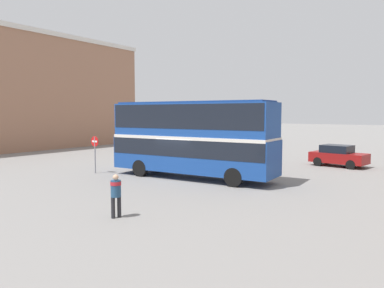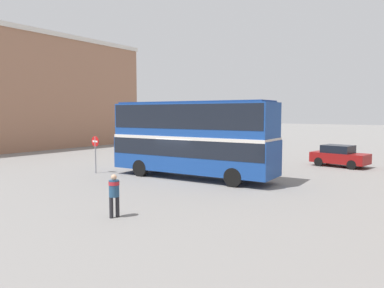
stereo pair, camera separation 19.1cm
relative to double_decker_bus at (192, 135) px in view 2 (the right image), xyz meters
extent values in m
plane|color=gray|center=(-0.48, -0.51, -2.70)|extent=(240.00, 240.00, 0.00)
cube|color=#9E7056|center=(-28.92, 4.02, 3.49)|extent=(11.98, 30.60, 12.38)
cube|color=silver|center=(-28.92, 4.02, 9.93)|extent=(12.28, 30.90, 0.50)
cube|color=#194293|center=(0.00, 0.00, -1.22)|extent=(10.66, 3.16, 2.06)
cube|color=#194293|center=(0.00, 0.00, 0.86)|extent=(10.50, 3.07, 2.11)
cube|color=black|center=(0.00, 0.00, -0.76)|extent=(10.56, 3.18, 1.01)
cube|color=black|center=(0.00, 0.00, 1.12)|extent=(10.34, 3.09, 1.44)
cube|color=silver|center=(0.00, 0.00, -0.17)|extent=(10.56, 3.18, 0.20)
cube|color=navy|center=(0.00, 0.00, 1.97)|extent=(10.02, 2.87, 0.10)
cylinder|color=black|center=(3.30, 1.34, -2.17)|extent=(1.07, 0.36, 1.06)
cylinder|color=black|center=(3.43, -0.96, -2.17)|extent=(1.07, 0.36, 1.06)
cylinder|color=black|center=(-3.22, 0.97, -2.17)|extent=(1.07, 0.36, 1.06)
cylinder|color=black|center=(-3.09, -1.33, -2.17)|extent=(1.07, 0.36, 1.06)
cylinder|color=#232328|center=(2.55, -9.00, -2.30)|extent=(0.15, 0.15, 0.81)
cylinder|color=#232328|center=(2.64, -8.76, -2.30)|extent=(0.15, 0.15, 0.81)
cylinder|color=navy|center=(2.59, -8.88, -1.57)|extent=(0.50, 0.50, 0.64)
cylinder|color=#B2232D|center=(2.59, -8.88, -1.36)|extent=(0.53, 0.53, 0.14)
sphere|color=#D8A884|center=(2.59, -8.88, -1.13)|extent=(0.22, 0.22, 0.22)
cube|color=maroon|center=(6.20, 10.50, -2.04)|extent=(4.24, 2.49, 0.75)
cube|color=black|center=(6.04, 10.52, -1.38)|extent=(2.32, 2.00, 0.57)
cylinder|color=black|center=(7.56, 11.13, -2.37)|extent=(0.70, 0.33, 0.67)
cylinder|color=black|center=(7.28, 9.46, -2.37)|extent=(0.70, 0.33, 0.67)
cylinder|color=black|center=(5.12, 11.53, -2.37)|extent=(0.70, 0.33, 0.67)
cylinder|color=black|center=(4.84, 9.86, -2.37)|extent=(0.70, 0.33, 0.67)
cylinder|color=gray|center=(-6.39, -2.14, -1.48)|extent=(0.08, 0.08, 2.45)
cylinder|color=red|center=(-6.39, -2.14, -0.56)|extent=(0.70, 0.03, 0.70)
cube|color=white|center=(-6.39, -2.14, -0.56)|extent=(0.49, 0.04, 0.12)
camera|label=1|loc=(13.03, -18.83, 1.32)|focal=35.00mm
camera|label=2|loc=(13.19, -18.72, 1.32)|focal=35.00mm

